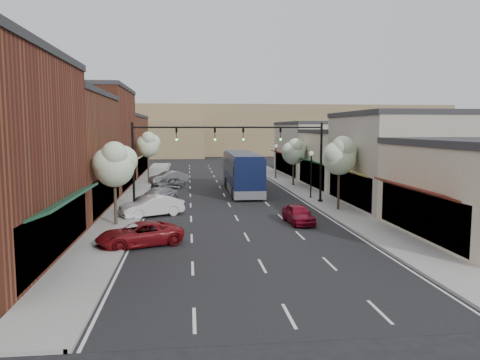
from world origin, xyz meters
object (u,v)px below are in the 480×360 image
object	(u,v)px
parked_car_a	(139,234)
parked_car_c	(157,196)
tree_right_near	(340,155)
parked_car_d	(168,183)
signal_mast_left	(162,151)
tree_left_near	(115,164)
tree_right_far	(294,151)
lamp_post_near	(311,167)
signal_mast_right	(294,150)
lamp_post_far	(276,156)
parked_car_b	(152,206)
red_hatchback	(298,214)
coach_bus	(242,172)
tree_left_far	(148,144)
parked_car_e	(169,177)

from	to	relation	value
parked_car_a	parked_car_c	distance (m)	14.89
tree_right_near	parked_car_d	world-z (taller)	tree_right_near
signal_mast_left	tree_left_near	world-z (taller)	signal_mast_left
tree_right_near	tree_right_far	xyz separation A→B (m)	(0.00, 16.00, -0.46)
parked_car_a	lamp_post_near	bearing A→B (deg)	117.14
signal_mast_right	parked_car_c	size ratio (longest dim) A/B	1.78
tree_right_far	lamp_post_far	world-z (taller)	tree_right_far
tree_right_far	parked_car_b	distance (m)	22.32
parked_car_c	signal_mast_right	bearing A→B (deg)	28.43
signal_mast_left	lamp_post_near	distance (m)	13.75
lamp_post_far	parked_car_a	bearing A→B (deg)	-112.70
lamp_post_near	parked_car_c	bearing A→B (deg)	-175.58
red_hatchback	parked_car_b	bearing A→B (deg)	155.93
signal_mast_left	lamp_post_far	xyz separation A→B (m)	(13.42, 20.00, -1.62)
lamp_post_near	coach_bus	bearing A→B (deg)	138.56
tree_right_far	red_hatchback	distance (m)	21.06
tree_left_far	lamp_post_near	xyz separation A→B (m)	(16.05, -15.44, -1.60)
lamp_post_near	parked_car_d	distance (m)	16.04
parked_car_e	red_hatchback	bearing A→B (deg)	-5.61
parked_car_d	parked_car_e	distance (m)	4.98
lamp_post_near	red_hatchback	xyz separation A→B (m)	(-3.77, -10.90, -2.34)
coach_bus	lamp_post_far	bearing A→B (deg)	65.03
lamp_post_far	parked_car_c	world-z (taller)	lamp_post_far
tree_right_far	lamp_post_far	distance (m)	8.13
tree_left_far	red_hatchback	size ratio (longest dim) A/B	1.58
tree_right_far	tree_left_far	bearing A→B (deg)	160.13
tree_right_far	parked_car_c	bearing A→B (deg)	-144.11
signal_mast_right	tree_right_far	bearing A→B (deg)	77.15
tree_left_far	lamp_post_far	distance (m)	16.26
coach_bus	parked_car_e	distance (m)	11.45
lamp_post_near	parked_car_c	world-z (taller)	lamp_post_near
coach_bus	parked_car_a	xyz separation A→B (m)	(-8.19, -21.10, -1.42)
tree_right_far	parked_car_c	xyz separation A→B (m)	(-14.55, -10.53, -3.32)
signal_mast_left	tree_left_far	xyz separation A→B (m)	(-2.63, 17.95, -0.02)
parked_car_b	tree_left_near	bearing A→B (deg)	-59.22
lamp_post_near	lamp_post_far	size ratio (longest dim) A/B	1.00
parked_car_a	signal_mast_right	bearing A→B (deg)	117.10
signal_mast_left	parked_car_a	size ratio (longest dim) A/B	1.72
tree_right_far	lamp_post_near	size ratio (longest dim) A/B	1.22
lamp_post_near	signal_mast_left	bearing A→B (deg)	-169.44
parked_car_d	tree_right_far	bearing A→B (deg)	50.59
tree_right_far	tree_left_far	size ratio (longest dim) A/B	0.89
tree_left_near	parked_car_c	world-z (taller)	tree_left_near
parked_car_b	signal_mast_left	bearing A→B (deg)	145.03
lamp_post_far	red_hatchback	distance (m)	28.74
parked_car_e	tree_right_far	bearing A→B (deg)	46.69
tree_left_near	tree_left_far	bearing A→B (deg)	90.00
red_hatchback	parked_car_d	world-z (taller)	parked_car_d
signal_mast_left	tree_left_near	size ratio (longest dim) A/B	1.44
red_hatchback	parked_car_c	world-z (taller)	parked_car_c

